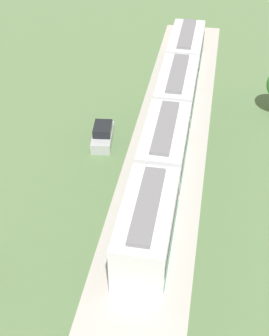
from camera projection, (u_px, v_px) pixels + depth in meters
The scene contains 4 objects.
ground_plane at pixel (168, 203), 40.29m from camera, with size 120.00×120.00×0.00m, color #5B7A4C.
viaduct at pixel (172, 143), 36.53m from camera, with size 5.20×35.80×7.74m.
train at pixel (171, 118), 33.25m from camera, with size 2.64×27.45×3.24m.
parked_car_silver at pixel (103, 135), 46.66m from camera, with size 2.26×4.37×1.76m.
Camera 1 is at (2.50, -29.78, 27.31)m, focal length 52.89 mm.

